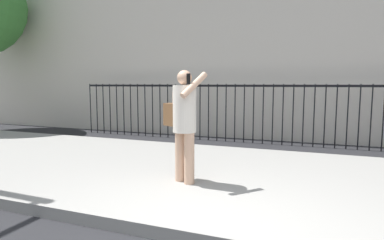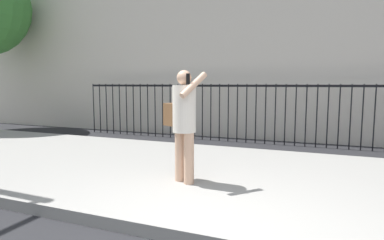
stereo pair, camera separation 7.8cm
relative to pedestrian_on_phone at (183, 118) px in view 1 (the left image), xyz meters
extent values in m
cube|color=gray|center=(0.85, 0.69, -1.03)|extent=(28.00, 4.40, 0.15)
cube|color=black|center=(0.85, 4.39, 0.45)|extent=(12.00, 0.04, 0.06)
cylinder|color=black|center=(-5.15, 4.39, -0.30)|extent=(0.03, 0.03, 1.60)
cylinder|color=black|center=(-4.89, 4.39, -0.30)|extent=(0.03, 0.03, 1.60)
cylinder|color=black|center=(-4.64, 4.39, -0.30)|extent=(0.03, 0.03, 1.60)
cylinder|color=black|center=(-4.38, 4.39, -0.30)|extent=(0.03, 0.03, 1.60)
cylinder|color=black|center=(-4.13, 4.39, -0.30)|extent=(0.03, 0.03, 1.60)
cylinder|color=black|center=(-3.87, 4.39, -0.30)|extent=(0.03, 0.03, 1.60)
cylinder|color=black|center=(-3.62, 4.39, -0.30)|extent=(0.03, 0.03, 1.60)
cylinder|color=black|center=(-3.36, 4.39, -0.30)|extent=(0.03, 0.03, 1.60)
cylinder|color=black|center=(-3.11, 4.39, -0.30)|extent=(0.03, 0.03, 1.60)
cylinder|color=black|center=(-2.85, 4.39, -0.30)|extent=(0.03, 0.03, 1.60)
cylinder|color=black|center=(-2.60, 4.39, -0.30)|extent=(0.03, 0.03, 1.60)
cylinder|color=black|center=(-2.34, 4.39, -0.30)|extent=(0.03, 0.03, 1.60)
cylinder|color=black|center=(-2.09, 4.39, -0.30)|extent=(0.03, 0.03, 1.60)
cylinder|color=black|center=(-1.83, 4.39, -0.30)|extent=(0.03, 0.03, 1.60)
cylinder|color=black|center=(-1.58, 4.39, -0.30)|extent=(0.03, 0.03, 1.60)
cylinder|color=black|center=(-1.32, 4.39, -0.30)|extent=(0.03, 0.03, 1.60)
cylinder|color=black|center=(-1.07, 4.39, -0.30)|extent=(0.03, 0.03, 1.60)
cylinder|color=black|center=(-0.81, 4.39, -0.30)|extent=(0.03, 0.03, 1.60)
cylinder|color=black|center=(-0.55, 4.39, -0.30)|extent=(0.03, 0.03, 1.60)
cylinder|color=black|center=(-0.30, 4.39, -0.30)|extent=(0.03, 0.03, 1.60)
cylinder|color=black|center=(-0.04, 4.39, -0.30)|extent=(0.03, 0.03, 1.60)
cylinder|color=black|center=(0.21, 4.39, -0.30)|extent=(0.03, 0.03, 1.60)
cylinder|color=black|center=(0.47, 4.39, -0.30)|extent=(0.03, 0.03, 1.60)
cylinder|color=black|center=(0.72, 4.39, -0.30)|extent=(0.03, 0.03, 1.60)
cylinder|color=black|center=(0.98, 4.39, -0.30)|extent=(0.03, 0.03, 1.60)
cylinder|color=black|center=(1.23, 4.39, -0.30)|extent=(0.03, 0.03, 1.60)
cylinder|color=black|center=(1.49, 4.39, -0.30)|extent=(0.03, 0.03, 1.60)
cylinder|color=black|center=(1.74, 4.39, -0.30)|extent=(0.03, 0.03, 1.60)
cylinder|color=black|center=(2.00, 4.39, -0.30)|extent=(0.03, 0.03, 1.60)
cylinder|color=black|center=(2.25, 4.39, -0.30)|extent=(0.03, 0.03, 1.60)
cylinder|color=black|center=(2.51, 4.39, -0.30)|extent=(0.03, 0.03, 1.60)
cylinder|color=black|center=(2.76, 4.39, -0.30)|extent=(0.03, 0.03, 1.60)
cylinder|color=black|center=(3.02, 4.39, -0.30)|extent=(0.03, 0.03, 1.60)
cylinder|color=black|center=(3.28, 4.39, -0.30)|extent=(0.03, 0.03, 1.60)
cylinder|color=tan|center=(0.11, -0.05, -0.58)|extent=(0.15, 0.15, 0.75)
cylinder|color=tan|center=(-0.07, 0.03, -0.58)|extent=(0.15, 0.15, 0.75)
cylinder|color=silver|center=(0.02, -0.01, 0.14)|extent=(0.45, 0.45, 0.68)
sphere|color=tan|center=(0.02, -0.01, 0.59)|extent=(0.21, 0.21, 0.21)
cylinder|color=tan|center=(0.20, -0.10, 0.48)|extent=(0.29, 0.47, 0.37)
cylinder|color=tan|center=(-0.16, 0.07, 0.12)|extent=(0.09, 0.09, 0.52)
cube|color=black|center=(0.13, -0.13, 0.57)|extent=(0.07, 0.04, 0.15)
cube|color=brown|center=(-0.21, 0.10, 0.03)|extent=(0.32, 0.26, 0.34)
camera|label=1|loc=(1.83, -4.35, 0.49)|focal=30.45mm
camera|label=2|loc=(1.90, -4.32, 0.49)|focal=30.45mm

